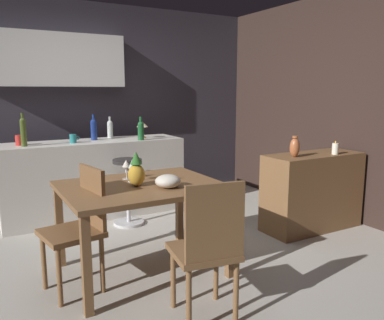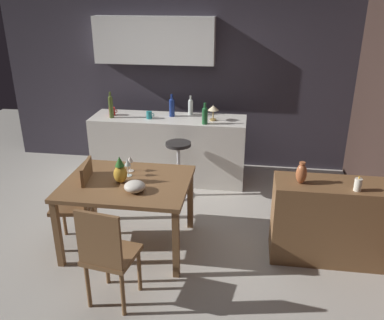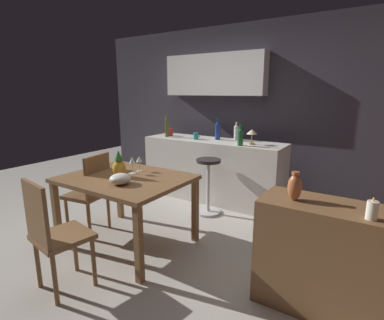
{
  "view_description": "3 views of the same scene",
  "coord_description": "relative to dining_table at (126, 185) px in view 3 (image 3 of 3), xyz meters",
  "views": [
    {
      "loc": [
        -1.25,
        -3.18,
        1.48
      ],
      "look_at": [
        0.55,
        0.03,
        0.83
      ],
      "focal_mm": 36.97,
      "sensor_mm": 36.0,
      "label": 1
    },
    {
      "loc": [
        1.07,
        -3.8,
        2.48
      ],
      "look_at": [
        0.5,
        0.09,
        0.85
      ],
      "focal_mm": 38.1,
      "sensor_mm": 36.0,
      "label": 2
    },
    {
      "loc": [
        2.08,
        -2.38,
        1.59
      ],
      "look_at": [
        0.51,
        0.04,
        0.93
      ],
      "focal_mm": 27.92,
      "sensor_mm": 36.0,
      "label": 3
    }
  ],
  "objects": [
    {
      "name": "kitchen_counter",
      "position": [
        0.08,
        1.69,
        -0.21
      ],
      "size": [
        2.1,
        0.6,
        0.9
      ],
      "primitive_type": "cube",
      "color": "silver",
      "rests_on": "ground_plane"
    },
    {
      "name": "wine_glass_right",
      "position": [
        -0.02,
        0.13,
        0.22
      ],
      "size": [
        0.08,
        0.08,
        0.18
      ],
      "color": "silver",
      "rests_on": "dining_table"
    },
    {
      "name": "chair_by_doorway",
      "position": [
        0.09,
        -0.88,
        -0.15
      ],
      "size": [
        0.46,
        0.46,
        0.94
      ],
      "color": "brown",
      "rests_on": "ground_plane"
    },
    {
      "name": "fruit_bowl",
      "position": [
        0.14,
        -0.2,
        0.13
      ],
      "size": [
        0.2,
        0.2,
        0.1
      ],
      "primitive_type": "ellipsoid",
      "color": "beige",
      "rests_on": "dining_table"
    },
    {
      "name": "wine_glass_left",
      "position": [
        -0.03,
        0.25,
        0.21
      ],
      "size": [
        0.07,
        0.07,
        0.17
      ],
      "color": "silver",
      "rests_on": "dining_table"
    },
    {
      "name": "cup_teal",
      "position": [
        -0.16,
        1.61,
        0.29
      ],
      "size": [
        0.11,
        0.07,
        0.1
      ],
      "color": "teal",
      "rests_on": "kitchen_counter"
    },
    {
      "name": "pineapple_centerpiece",
      "position": [
        -0.05,
        -0.03,
        0.2
      ],
      "size": [
        0.13,
        0.13,
        0.28
      ],
      "color": "gold",
      "rests_on": "dining_table"
    },
    {
      "name": "vase_copper",
      "position": [
        1.68,
        0.04,
        0.26
      ],
      "size": [
        0.1,
        0.1,
        0.21
      ],
      "color": "#B26038",
      "rests_on": "sideboard_cabinet"
    },
    {
      "name": "wine_bottle_green",
      "position": [
        0.6,
        1.48,
        0.37
      ],
      "size": [
        0.07,
        0.07,
        0.28
      ],
      "color": "#1E592D",
      "rests_on": "kitchen_counter"
    },
    {
      "name": "cup_red",
      "position": [
        -0.71,
        1.7,
        0.3
      ],
      "size": [
        0.12,
        0.09,
        0.11
      ],
      "color": "red",
      "rests_on": "kitchen_counter"
    },
    {
      "name": "wine_bottle_olive",
      "position": [
        -0.68,
        1.58,
        0.41
      ],
      "size": [
        0.06,
        0.06,
        0.35
      ],
      "color": "#475623",
      "rests_on": "kitchen_counter"
    },
    {
      "name": "bar_stool",
      "position": [
        0.31,
        1.17,
        -0.26
      ],
      "size": [
        0.34,
        0.34,
        0.74
      ],
      "color": "#262323",
      "rests_on": "ground_plane"
    },
    {
      "name": "chair_near_window",
      "position": [
        -0.51,
        -0.04,
        -0.15
      ],
      "size": [
        0.46,
        0.46,
        0.92
      ],
      "color": "brown",
      "rests_on": "ground_plane"
    },
    {
      "name": "pillar_candle_tall",
      "position": [
        2.17,
        -0.05,
        0.22
      ],
      "size": [
        0.07,
        0.07,
        0.14
      ],
      "color": "white",
      "rests_on": "sideboard_cabinet"
    },
    {
      "name": "wall_kitchen_back",
      "position": [
        0.03,
        2.36,
        0.76
      ],
      "size": [
        5.2,
        0.33,
        2.6
      ],
      "color": "#38333D",
      "rests_on": "ground_plane"
    },
    {
      "name": "wine_bottle_cobalt",
      "position": [
        0.12,
        1.76,
        0.38
      ],
      "size": [
        0.07,
        0.07,
        0.31
      ],
      "color": "navy",
      "rests_on": "kitchen_counter"
    },
    {
      "name": "sideboard_cabinet",
      "position": [
        2.0,
        0.08,
        -0.25
      ],
      "size": [
        1.1,
        0.44,
        0.82
      ],
      "primitive_type": "cube",
      "color": "brown",
      "rests_on": "ground_plane"
    },
    {
      "name": "wine_bottle_clear",
      "position": [
        0.36,
        1.89,
        0.36
      ],
      "size": [
        0.07,
        0.07,
        0.26
      ],
      "color": "silver",
      "rests_on": "kitchen_counter"
    },
    {
      "name": "counter_lamp",
      "position": [
        0.69,
        1.65,
        0.4
      ],
      "size": [
        0.15,
        0.15,
        0.2
      ],
      "color": "#A58447",
      "rests_on": "kitchen_counter"
    },
    {
      "name": "ground_plane",
      "position": [
        0.1,
        0.29,
        -0.66
      ],
      "size": [
        9.0,
        9.0,
        0.0
      ],
      "primitive_type": "plane",
      "color": "#B7B2A8"
    },
    {
      "name": "dining_table",
      "position": [
        0.0,
        0.0,
        0.0
      ],
      "size": [
        1.24,
        0.98,
        0.74
      ],
      "color": "brown",
      "rests_on": "ground_plane"
    }
  ]
}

